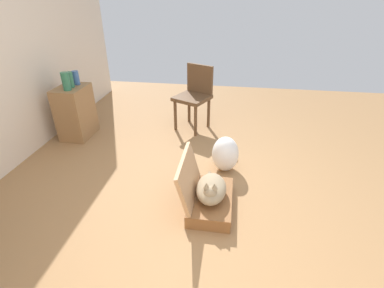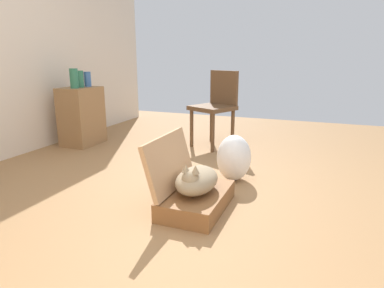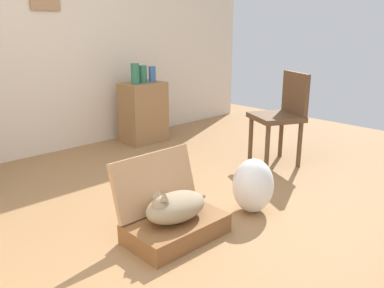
{
  "view_description": "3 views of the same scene",
  "coord_description": "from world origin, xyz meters",
  "px_view_note": "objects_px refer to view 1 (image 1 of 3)",
  "views": [
    {
      "loc": [
        -2.1,
        -0.27,
        1.86
      ],
      "look_at": [
        0.31,
        0.09,
        0.5
      ],
      "focal_mm": 26.4,
      "sensor_mm": 36.0,
      "label": 1
    },
    {
      "loc": [
        -2.1,
        -0.91,
        1.07
      ],
      "look_at": [
        0.3,
        0.02,
        0.4
      ],
      "focal_mm": 31.22,
      "sensor_mm": 36.0,
      "label": 2
    },
    {
      "loc": [
        -1.53,
        -1.89,
        1.33
      ],
      "look_at": [
        0.32,
        0.06,
        0.53
      ],
      "focal_mm": 36.96,
      "sensor_mm": 36.0,
      "label": 3
    }
  ],
  "objects_px": {
    "vase_round": "(69,80)",
    "suitcase_base": "(211,201)",
    "plastic_bag_white": "(225,154)",
    "vase_short": "(76,78)",
    "side_table": "(76,112)",
    "vase_tall": "(66,81)",
    "chair": "(195,94)",
    "cat": "(211,189)"
  },
  "relations": [
    {
      "from": "cat",
      "to": "plastic_bag_white",
      "type": "relative_size",
      "value": 1.26
    },
    {
      "from": "vase_round",
      "to": "suitcase_base",
      "type": "bearing_deg",
      "value": -121.87
    },
    {
      "from": "cat",
      "to": "chair",
      "type": "bearing_deg",
      "value": 12.93
    },
    {
      "from": "suitcase_base",
      "to": "chair",
      "type": "relative_size",
      "value": 0.71
    },
    {
      "from": "plastic_bag_white",
      "to": "vase_tall",
      "type": "xyz_separation_m",
      "value": [
        0.43,
        2.05,
        0.62
      ]
    },
    {
      "from": "suitcase_base",
      "to": "cat",
      "type": "height_order",
      "value": "cat"
    },
    {
      "from": "chair",
      "to": "cat",
      "type": "bearing_deg",
      "value": -51.73
    },
    {
      "from": "cat",
      "to": "vase_round",
      "type": "relative_size",
      "value": 2.61
    },
    {
      "from": "suitcase_base",
      "to": "chair",
      "type": "height_order",
      "value": "chair"
    },
    {
      "from": "side_table",
      "to": "vase_round",
      "type": "height_order",
      "value": "vase_round"
    },
    {
      "from": "vase_tall",
      "to": "vase_short",
      "type": "bearing_deg",
      "value": 0.73
    },
    {
      "from": "vase_round",
      "to": "cat",
      "type": "bearing_deg",
      "value": -122.1
    },
    {
      "from": "vase_tall",
      "to": "vase_round",
      "type": "bearing_deg",
      "value": 11.05
    },
    {
      "from": "plastic_bag_white",
      "to": "vase_short",
      "type": "bearing_deg",
      "value": 71.69
    },
    {
      "from": "plastic_bag_white",
      "to": "vase_round",
      "type": "xyz_separation_m",
      "value": [
        0.56,
        2.07,
        0.6
      ]
    },
    {
      "from": "vase_tall",
      "to": "suitcase_base",
      "type": "bearing_deg",
      "value": -119.53
    },
    {
      "from": "plastic_bag_white",
      "to": "cat",
      "type": "bearing_deg",
      "value": 171.7
    },
    {
      "from": "vase_short",
      "to": "vase_round",
      "type": "relative_size",
      "value": 0.91
    },
    {
      "from": "cat",
      "to": "vase_round",
      "type": "distance_m",
      "value": 2.4
    },
    {
      "from": "side_table",
      "to": "plastic_bag_white",
      "type": "bearing_deg",
      "value": -104.93
    },
    {
      "from": "plastic_bag_white",
      "to": "vase_round",
      "type": "relative_size",
      "value": 2.06
    },
    {
      "from": "side_table",
      "to": "vase_tall",
      "type": "xyz_separation_m",
      "value": [
        -0.12,
        -0.04,
        0.47
      ]
    },
    {
      "from": "side_table",
      "to": "chair",
      "type": "distance_m",
      "value": 1.67
    },
    {
      "from": "side_table",
      "to": "vase_short",
      "type": "relative_size",
      "value": 3.91
    },
    {
      "from": "vase_short",
      "to": "vase_round",
      "type": "height_order",
      "value": "vase_round"
    },
    {
      "from": "vase_tall",
      "to": "chair",
      "type": "height_order",
      "value": "vase_tall"
    },
    {
      "from": "cat",
      "to": "vase_short",
      "type": "xyz_separation_m",
      "value": [
        1.36,
        1.95,
        0.58
      ]
    },
    {
      "from": "cat",
      "to": "vase_round",
      "type": "bearing_deg",
      "value": 57.9
    },
    {
      "from": "vase_round",
      "to": "side_table",
      "type": "bearing_deg",
      "value": 90.0
    },
    {
      "from": "plastic_bag_white",
      "to": "vase_round",
      "type": "height_order",
      "value": "vase_round"
    },
    {
      "from": "vase_short",
      "to": "vase_round",
      "type": "xyz_separation_m",
      "value": [
        -0.12,
        0.02,
        0.01
      ]
    },
    {
      "from": "suitcase_base",
      "to": "side_table",
      "type": "xyz_separation_m",
      "value": [
        1.23,
        1.99,
        0.29
      ]
    },
    {
      "from": "cat",
      "to": "vase_tall",
      "type": "height_order",
      "value": "vase_tall"
    },
    {
      "from": "chair",
      "to": "plastic_bag_white",
      "type": "bearing_deg",
      "value": -39.7
    },
    {
      "from": "plastic_bag_white",
      "to": "chair",
      "type": "relative_size",
      "value": 0.45
    },
    {
      "from": "chair",
      "to": "side_table",
      "type": "bearing_deg",
      "value": -136.15
    },
    {
      "from": "suitcase_base",
      "to": "vase_tall",
      "type": "bearing_deg",
      "value": 60.47
    },
    {
      "from": "plastic_bag_white",
      "to": "vase_round",
      "type": "bearing_deg",
      "value": 74.99
    },
    {
      "from": "vase_tall",
      "to": "vase_round",
      "type": "xyz_separation_m",
      "value": [
        0.12,
        0.02,
        -0.01
      ]
    },
    {
      "from": "vase_tall",
      "to": "plastic_bag_white",
      "type": "bearing_deg",
      "value": -101.93
    },
    {
      "from": "cat",
      "to": "vase_short",
      "type": "relative_size",
      "value": 2.86
    },
    {
      "from": "side_table",
      "to": "vase_tall",
      "type": "distance_m",
      "value": 0.49
    }
  ]
}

